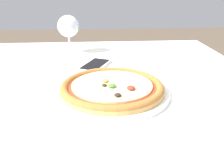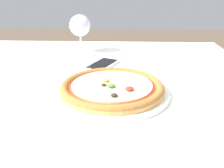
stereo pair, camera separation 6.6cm
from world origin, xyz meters
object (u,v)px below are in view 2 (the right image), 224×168
(cell_phone, at_px, (102,65))
(pizza_plate, at_px, (112,88))
(wine_glass_far_left, at_px, (80,26))
(dining_table, at_px, (68,110))

(cell_phone, bearing_deg, pizza_plate, -79.58)
(wine_glass_far_left, height_order, cell_phone, wine_glass_far_left)
(dining_table, relative_size, pizza_plate, 4.00)
(wine_glass_far_left, bearing_deg, cell_phone, -60.79)
(dining_table, bearing_deg, cell_phone, 64.56)
(dining_table, xyz_separation_m, pizza_plate, (0.13, -0.05, 0.09))
(pizza_plate, xyz_separation_m, wine_glass_far_left, (-0.15, 0.43, 0.09))
(dining_table, bearing_deg, wine_glass_far_left, 92.34)
(wine_glass_far_left, bearing_deg, dining_table, -87.66)
(pizza_plate, height_order, cell_phone, pizza_plate)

